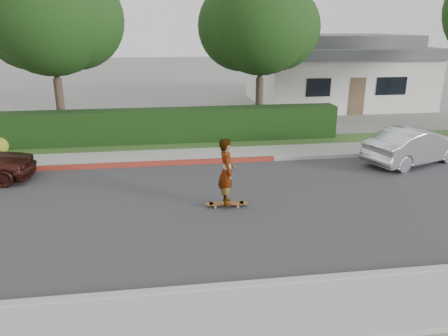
% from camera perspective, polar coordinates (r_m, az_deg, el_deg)
% --- Properties ---
extents(ground, '(120.00, 120.00, 0.00)m').
position_cam_1_polar(ground, '(12.69, 6.67, -4.66)').
color(ground, slate).
rests_on(ground, ground).
extents(road, '(60.00, 8.00, 0.01)m').
position_cam_1_polar(road, '(12.69, 6.67, -4.64)').
color(road, '#2D2D30').
rests_on(road, ground).
extents(curb_near, '(60.00, 0.20, 0.15)m').
position_cam_1_polar(curb_near, '(9.20, 13.28, -14.04)').
color(curb_near, '#9E9E99').
rests_on(curb_near, ground).
extents(sidewalk_near, '(60.00, 1.60, 0.12)m').
position_cam_1_polar(sidewalk_near, '(8.53, 15.52, -17.23)').
color(sidewalk_near, gray).
rests_on(sidewalk_near, ground).
extents(curb_far, '(60.00, 0.20, 0.15)m').
position_cam_1_polar(curb_far, '(16.42, 3.10, 1.09)').
color(curb_far, '#9E9E99').
rests_on(curb_far, ground).
extents(curb_red_section, '(12.00, 0.21, 0.15)m').
position_cam_1_polar(curb_red_section, '(16.24, -14.48, 0.33)').
color(curb_red_section, maroon).
rests_on(curb_red_section, ground).
extents(sidewalk_far, '(60.00, 1.60, 0.12)m').
position_cam_1_polar(sidewalk_far, '(17.27, 2.53, 1.92)').
color(sidewalk_far, gray).
rests_on(sidewalk_far, ground).
extents(planting_strip, '(60.00, 1.60, 0.10)m').
position_cam_1_polar(planting_strip, '(18.79, 1.63, 3.25)').
color(planting_strip, '#2D4C1E').
rests_on(planting_strip, ground).
extents(hedge, '(15.00, 1.00, 1.50)m').
position_cam_1_polar(hedge, '(18.95, -7.68, 5.40)').
color(hedge, black).
rests_on(hedge, ground).
extents(tree_left, '(5.99, 5.21, 8.00)m').
position_cam_1_polar(tree_left, '(20.45, -21.73, 18.03)').
color(tree_left, '#33261C').
rests_on(tree_left, ground).
extents(tree_center, '(5.66, 4.84, 7.44)m').
position_cam_1_polar(tree_center, '(20.98, 4.71, 18.18)').
color(tree_center, '#33261C').
rests_on(tree_center, ground).
extents(house, '(10.60, 8.60, 4.30)m').
position_cam_1_polar(house, '(29.59, 14.26, 12.26)').
color(house, beige).
rests_on(house, ground).
extents(skateboard, '(1.21, 0.30, 0.11)m').
position_cam_1_polar(skateboard, '(12.35, 0.33, -4.67)').
color(skateboard, '#BC7633').
rests_on(skateboard, ground).
extents(skateboarder, '(0.46, 0.69, 1.88)m').
position_cam_1_polar(skateboarder, '(12.01, 0.34, -0.47)').
color(skateboarder, white).
rests_on(skateboarder, skateboard).
extents(car_silver, '(4.28, 2.75, 1.33)m').
position_cam_1_polar(car_silver, '(17.51, 23.59, 2.67)').
color(car_silver, silver).
rests_on(car_silver, ground).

